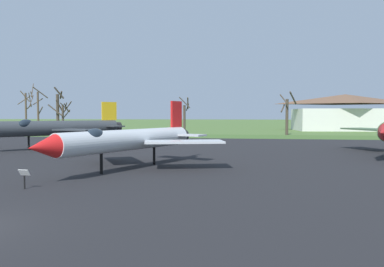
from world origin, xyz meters
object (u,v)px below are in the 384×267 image
at_px(info_placard_front_left, 24,177).
at_px(jet_fighter_front_right, 52,128).
at_px(jet_fighter_front_left, 127,139).
at_px(visitor_building, 345,113).

xyz_separation_m(info_placard_front_left, jet_fighter_front_right, (-10.28, 21.63, 1.71)).
distance_m(jet_fighter_front_left, info_placard_front_left, 8.22).
relative_size(jet_fighter_front_left, info_placard_front_left, 13.76).
relative_size(jet_fighter_front_right, visitor_building, 0.57).
height_order(jet_fighter_front_left, jet_fighter_front_right, jet_fighter_front_right).
xyz_separation_m(jet_fighter_front_right, visitor_building, (44.34, 58.61, 1.89)).
xyz_separation_m(jet_fighter_front_left, visitor_building, (31.09, 72.72, 2.15)).
height_order(jet_fighter_front_left, info_placard_front_left, jet_fighter_front_left).
distance_m(jet_fighter_front_left, jet_fighter_front_right, 19.35).
xyz_separation_m(info_placard_front_left, visitor_building, (34.06, 80.24, 3.60)).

